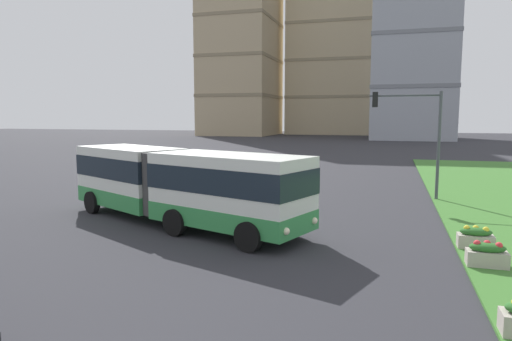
{
  "coord_description": "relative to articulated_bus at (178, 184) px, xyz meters",
  "views": [
    {
      "loc": [
        4.92,
        -3.13,
        4.36
      ],
      "look_at": [
        -0.27,
        14.28,
        2.2
      ],
      "focal_mm": 31.87,
      "sensor_mm": 36.0,
      "label": 1
    }
  ],
  "objects": [
    {
      "name": "flower_planter_4",
      "position": [
        10.97,
        -0.57,
        -1.23
      ],
      "size": [
        1.1,
        0.56,
        0.74
      ],
      "color": "#B7AD9E",
      "rests_on": "grass_median"
    },
    {
      "name": "car_black_sedan",
      "position": [
        -2.74,
        8.11,
        -0.9
      ],
      "size": [
        4.56,
        2.38,
        1.58
      ],
      "color": "black",
      "rests_on": "ground"
    },
    {
      "name": "traffic_light_far_right",
      "position": [
        9.37,
        8.62,
        2.25
      ],
      "size": [
        3.63,
        0.28,
        5.66
      ],
      "color": "#474C51",
      "rests_on": "ground"
    },
    {
      "name": "flower_planter_3",
      "position": [
        10.97,
        -2.46,
        -1.23
      ],
      "size": [
        1.1,
        0.56,
        0.74
      ],
      "color": "#B7AD9E",
      "rests_on": "grass_median"
    },
    {
      "name": "apartment_tower_west",
      "position": [
        -26.7,
        88.12,
        24.68
      ],
      "size": [
        16.01,
        19.55,
        52.62
      ],
      "color": "tan",
      "rests_on": "ground"
    },
    {
      "name": "articulated_bus",
      "position": [
        0.0,
        0.0,
        0.0
      ],
      "size": [
        11.78,
        6.92,
        3.0
      ],
      "color": "silver",
      "rests_on": "ground"
    },
    {
      "name": "apartment_tower_centre",
      "position": [
        11.73,
        78.35,
        21.91
      ],
      "size": [
        15.23,
        18.63,
        47.09
      ],
      "color": "#9EA3AD",
      "rests_on": "ground"
    },
    {
      "name": "apartment_tower_westcentre",
      "position": [
        -6.39,
        101.19,
        24.64
      ],
      "size": [
        21.46,
        17.72,
        52.54
      ],
      "color": "beige",
      "rests_on": "ground"
    }
  ]
}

